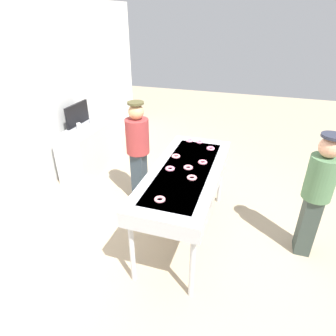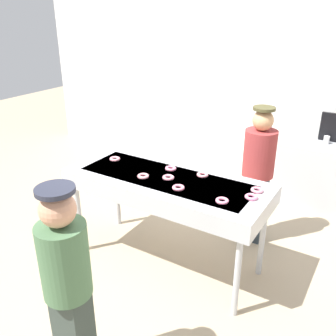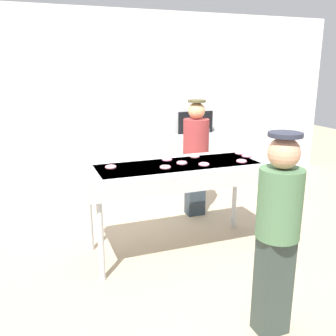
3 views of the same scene
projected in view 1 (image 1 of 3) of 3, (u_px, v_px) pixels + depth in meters
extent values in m
plane|color=tan|center=(183.00, 233.00, 3.88)|extent=(16.00, 16.00, 0.00)
cube|color=white|center=(4.00, 113.00, 3.90)|extent=(8.00, 0.12, 2.86)
cube|color=#B7BABF|center=(185.00, 176.00, 3.45)|extent=(2.00, 0.81, 0.18)
cube|color=slate|center=(186.00, 173.00, 3.43)|extent=(1.70, 0.57, 0.08)
cylinder|color=#B7BABF|center=(192.00, 267.00, 2.85)|extent=(0.06, 0.06, 0.81)
cylinder|color=#B7BABF|center=(220.00, 179.00, 4.35)|extent=(0.06, 0.06, 0.81)
cylinder|color=#B7BABF|center=(132.00, 253.00, 3.02)|extent=(0.06, 0.06, 0.81)
cylinder|color=#B7BABF|center=(179.00, 173.00, 4.53)|extent=(0.06, 0.06, 0.81)
torus|color=pink|center=(200.00, 142.00, 4.12)|extent=(0.11, 0.11, 0.03)
torus|color=pink|center=(170.00, 169.00, 3.40)|extent=(0.13, 0.13, 0.03)
torus|color=pink|center=(190.00, 140.00, 4.16)|extent=(0.13, 0.13, 0.03)
torus|color=pink|center=(211.00, 148.00, 3.91)|extent=(0.15, 0.15, 0.03)
torus|color=pink|center=(192.00, 178.00, 3.22)|extent=(0.13, 0.13, 0.03)
torus|color=pink|center=(188.00, 168.00, 3.43)|extent=(0.15, 0.15, 0.03)
torus|color=pink|center=(176.00, 156.00, 3.70)|extent=(0.16, 0.16, 0.03)
torus|color=pink|center=(203.00, 162.00, 3.55)|extent=(0.16, 0.16, 0.03)
torus|color=pink|center=(160.00, 199.00, 2.84)|extent=(0.15, 0.15, 0.03)
cube|color=#2D3842|center=(140.00, 176.00, 4.44)|extent=(0.24, 0.18, 0.81)
cylinder|color=#993333|center=(137.00, 136.00, 4.13)|extent=(0.34, 0.34, 0.51)
sphere|color=tan|center=(136.00, 112.00, 3.96)|extent=(0.22, 0.22, 0.22)
cylinder|color=#4A4527|center=(136.00, 103.00, 3.90)|extent=(0.23, 0.23, 0.03)
cube|color=#323E38|center=(307.00, 225.00, 3.44)|extent=(0.24, 0.18, 0.79)
cylinder|color=#4C724C|center=(321.00, 178.00, 3.13)|extent=(0.31, 0.31, 0.51)
sphere|color=tan|center=(330.00, 147.00, 2.95)|extent=(0.22, 0.22, 0.22)
cylinder|color=#2B2E3D|center=(333.00, 136.00, 2.89)|extent=(0.23, 0.23, 0.03)
cube|color=#B7BABF|center=(92.00, 148.00, 5.31)|extent=(1.43, 0.52, 0.86)
cylinder|color=white|center=(79.00, 126.00, 4.94)|extent=(0.07, 0.07, 0.10)
cylinder|color=white|center=(91.00, 120.00, 5.21)|extent=(0.07, 0.07, 0.10)
cube|color=black|center=(77.00, 114.00, 5.08)|extent=(0.64, 0.04, 0.38)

